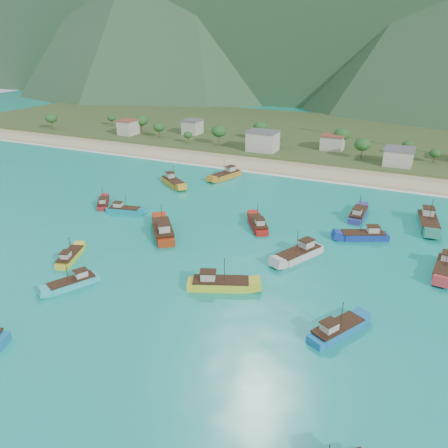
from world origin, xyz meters
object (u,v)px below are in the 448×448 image
at_px(boat_26, 103,203).
at_px(boat_8, 428,222).
at_px(boat_21, 163,231).
at_px(boat_5, 70,257).
at_px(boat_6, 220,284).
at_px(boat_23, 363,236).
at_px(boat_18, 299,254).
at_px(boat_0, 73,283).
at_px(boat_10, 124,210).
at_px(boat_12, 358,215).
at_px(boat_13, 226,175).
at_px(boat_25, 173,182).
at_px(boat_3, 445,268).
at_px(boat_15, 337,331).
at_px(boat_1, 258,225).

bearing_deg(boat_26, boat_8, -18.96).
bearing_deg(boat_21, boat_5, -159.35).
bearing_deg(boat_6, boat_23, 125.94).
bearing_deg(boat_23, boat_18, 120.16).
height_order(boat_0, boat_18, boat_18).
relative_size(boat_18, boat_26, 1.38).
height_order(boat_10, boat_12, boat_12).
bearing_deg(boat_12, boat_6, -109.00).
height_order(boat_13, boat_25, boat_13).
distance_m(boat_8, boat_12, 16.19).
height_order(boat_3, boat_13, boat_13).
distance_m(boat_5, boat_26, 31.74).
bearing_deg(boat_13, boat_18, 147.57).
height_order(boat_12, boat_18, boat_18).
bearing_deg(boat_3, boat_5, 27.62).
height_order(boat_18, boat_25, boat_18).
relative_size(boat_0, boat_18, 0.80).
xyz_separation_m(boat_15, boat_25, (-61.30, 53.30, 0.14)).
bearing_deg(boat_3, boat_18, 19.24).
bearing_deg(boat_13, boat_25, 66.63).
bearing_deg(boat_23, boat_1, 74.61).
bearing_deg(boat_8, boat_3, 91.59).
xyz_separation_m(boat_1, boat_26, (-43.38, -3.58, -0.19)).
bearing_deg(boat_1, boat_8, -6.91).
bearing_deg(boat_8, boat_0, 37.24).
bearing_deg(boat_26, boat_21, -55.30).
bearing_deg(boat_8, boat_25, -9.18).
relative_size(boat_13, boat_18, 1.03).
relative_size(boat_6, boat_13, 0.97).
xyz_separation_m(boat_13, boat_25, (-11.81, -13.55, -0.03)).
relative_size(boat_3, boat_23, 1.04).
height_order(boat_1, boat_6, boat_6).
xyz_separation_m(boat_10, boat_15, (60.75, -27.96, 0.12)).
bearing_deg(boat_5, boat_25, 77.79).
height_order(boat_0, boat_13, boat_13).
relative_size(boat_5, boat_21, 0.73).
bearing_deg(boat_5, boat_8, 17.44).
bearing_deg(boat_12, boat_25, 178.22).
distance_m(boat_25, boat_26, 24.77).
relative_size(boat_8, boat_15, 1.31).
xyz_separation_m(boat_10, boat_18, (48.50, -5.73, 0.27)).
bearing_deg(boat_8, boat_15, 70.08).
bearing_deg(boat_13, boat_1, 143.17).
xyz_separation_m(boat_5, boat_23, (52.78, 35.81, 0.18)).
bearing_deg(boat_0, boat_13, -60.43).
height_order(boat_3, boat_26, boat_3).
bearing_deg(boat_26, boat_13, 28.23).
distance_m(boat_10, boat_15, 66.88).
bearing_deg(boat_1, boat_21, -176.32).
bearing_deg(boat_25, boat_8, 124.52).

